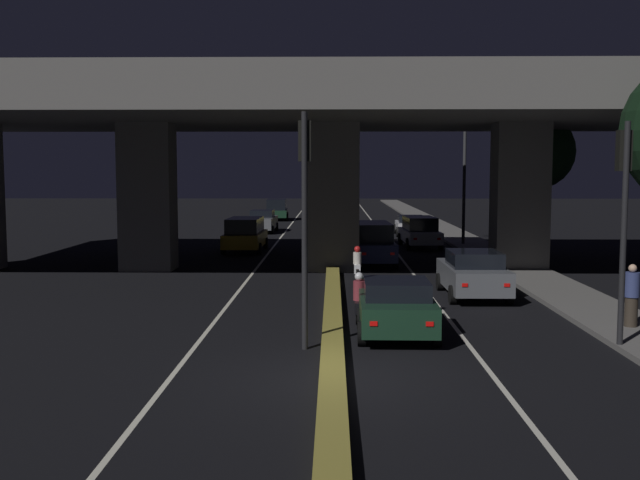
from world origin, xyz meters
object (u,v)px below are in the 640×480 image
(car_white_fifth, at_px, (410,225))
(car_taxi_yellow_lead_oncoming, at_px, (245,234))
(car_white_fourth, at_px, (420,231))
(street_lamp, at_px, (457,169))
(car_dark_blue_third, at_px, (373,242))
(car_grey_second, at_px, (473,273))
(motorcycle_white_filtering_mid, at_px, (357,266))
(motorcycle_black_filtering_near, at_px, (359,302))
(traffic_light_left_of_median, at_px, (305,189))
(car_dark_green_third_oncoming, at_px, (277,209))
(car_grey_second_oncoming, at_px, (262,221))
(car_dark_green_lead, at_px, (396,306))
(pedestrian_on_sidewalk, at_px, (632,296))
(traffic_light_right_of_median, at_px, (623,196))

(car_white_fifth, height_order, car_taxi_yellow_lead_oncoming, car_taxi_yellow_lead_oncoming)
(car_white_fourth, height_order, car_taxi_yellow_lead_oncoming, car_taxi_yellow_lead_oncoming)
(street_lamp, xyz_separation_m, car_dark_blue_third, (-5.10, -8.26, -3.34))
(car_grey_second, xyz_separation_m, motorcycle_white_filtering_mid, (-3.77, 3.72, -0.23))
(car_taxi_yellow_lead_oncoming, distance_m, motorcycle_black_filtering_near, 19.42)
(traffic_light_left_of_median, relative_size, car_dark_green_third_oncoming, 1.31)
(car_grey_second, height_order, car_white_fifth, car_grey_second)
(car_grey_second, bearing_deg, motorcycle_black_filtering_near, 138.03)
(car_grey_second_oncoming, height_order, motorcycle_white_filtering_mid, car_grey_second_oncoming)
(street_lamp, bearing_deg, car_dark_green_third_oncoming, 118.05)
(car_dark_green_lead, bearing_deg, street_lamp, -12.16)
(motorcycle_black_filtering_near, bearing_deg, car_taxi_yellow_lead_oncoming, 17.70)
(traffic_light_left_of_median, bearing_deg, car_white_fourth, 77.03)
(car_white_fifth, bearing_deg, pedestrian_on_sidewalk, -173.11)
(street_lamp, height_order, car_grey_second_oncoming, street_lamp)
(car_grey_second, bearing_deg, car_dark_blue_third, 17.68)
(car_dark_blue_third, bearing_deg, car_taxi_yellow_lead_oncoming, 48.41)
(car_white_fourth, relative_size, pedestrian_on_sidewalk, 2.93)
(motorcycle_black_filtering_near, height_order, pedestrian_on_sidewalk, pedestrian_on_sidewalk)
(car_dark_green_lead, bearing_deg, traffic_light_left_of_median, 123.79)
(car_white_fifth, xyz_separation_m, car_taxi_yellow_lead_oncoming, (-9.74, -10.06, 0.23))
(car_dark_green_lead, height_order, car_dark_blue_third, car_dark_blue_third)
(car_white_fourth, bearing_deg, car_dark_green_third_oncoming, 20.28)
(car_dark_blue_third, bearing_deg, car_grey_second, -164.38)
(street_lamp, height_order, car_grey_second, street_lamp)
(traffic_light_left_of_median, xyz_separation_m, car_dark_blue_third, (2.49, 16.27, -2.81))
(car_dark_green_lead, height_order, car_taxi_yellow_lead_oncoming, car_taxi_yellow_lead_oncoming)
(motorcycle_black_filtering_near, bearing_deg, pedestrian_on_sidewalk, -95.63)
(car_white_fifth, bearing_deg, motorcycle_white_filtering_mid, 170.12)
(traffic_light_right_of_median, bearing_deg, car_dark_blue_third, 106.99)
(car_grey_second, xyz_separation_m, car_taxi_yellow_lead_oncoming, (-9.34, 14.20, 0.13))
(traffic_light_left_of_median, height_order, street_lamp, street_lamp)
(car_white_fifth, bearing_deg, street_lamp, -164.05)
(car_dark_blue_third, xyz_separation_m, car_taxi_yellow_lead_oncoming, (-6.46, 5.28, -0.06))
(traffic_light_left_of_median, height_order, car_grey_second_oncoming, traffic_light_left_of_median)
(car_grey_second, xyz_separation_m, car_white_fourth, (0.11, 16.49, 0.08))
(car_dark_green_third_oncoming, bearing_deg, car_dark_green_lead, 6.09)
(traffic_light_right_of_median, xyz_separation_m, car_grey_second_oncoming, (-11.70, 33.99, -2.90))
(car_white_fifth, xyz_separation_m, motorcycle_black_filtering_near, (-4.38, -28.73, -0.09))
(car_grey_second, xyz_separation_m, pedestrian_on_sidewalk, (3.15, -5.39, 0.15))
(traffic_light_left_of_median, height_order, car_white_fifth, traffic_light_left_of_median)
(car_grey_second, bearing_deg, street_lamp, -7.59)
(car_dark_green_lead, bearing_deg, traffic_light_right_of_median, -105.31)
(traffic_light_left_of_median, distance_m, pedestrian_on_sidewalk, 9.20)
(car_taxi_yellow_lead_oncoming, bearing_deg, car_grey_second, 34.67)
(car_dark_green_third_oncoming, bearing_deg, car_white_fifth, 31.46)
(car_white_fifth, xyz_separation_m, pedestrian_on_sidewalk, (2.76, -29.65, 0.26))
(car_dark_green_third_oncoming, bearing_deg, traffic_light_left_of_median, 3.05)
(traffic_light_right_of_median, distance_m, car_grey_second_oncoming, 36.06)
(traffic_light_right_of_median, distance_m, car_grey_second, 8.16)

